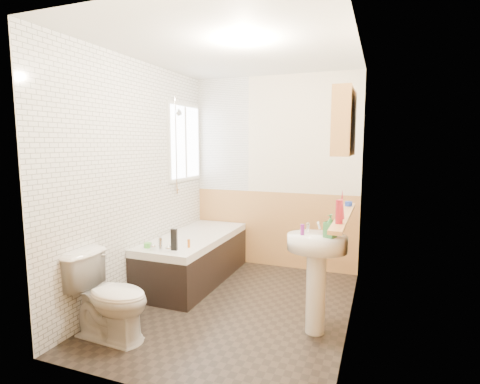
% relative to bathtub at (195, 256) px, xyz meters
% --- Properties ---
extents(floor, '(2.80, 2.80, 0.00)m').
position_rel_bathtub_xyz_m(floor, '(0.73, -0.54, -0.29)').
color(floor, black).
rests_on(floor, ground).
extents(ceiling, '(2.80, 2.80, 0.00)m').
position_rel_bathtub_xyz_m(ceiling, '(0.73, -0.54, 2.21)').
color(ceiling, white).
rests_on(ceiling, ground).
extents(wall_back, '(2.20, 0.02, 2.50)m').
position_rel_bathtub_xyz_m(wall_back, '(0.73, 0.87, 0.96)').
color(wall_back, '#F6E9CB').
rests_on(wall_back, ground).
extents(wall_front, '(2.20, 0.02, 2.50)m').
position_rel_bathtub_xyz_m(wall_front, '(0.73, -1.95, 0.96)').
color(wall_front, '#F6E9CB').
rests_on(wall_front, ground).
extents(wall_left, '(0.02, 2.80, 2.50)m').
position_rel_bathtub_xyz_m(wall_left, '(-0.38, -0.54, 0.96)').
color(wall_left, '#F6E9CB').
rests_on(wall_left, ground).
extents(wall_right, '(0.02, 2.80, 2.50)m').
position_rel_bathtub_xyz_m(wall_right, '(1.84, -0.54, 0.96)').
color(wall_right, '#F6E9CB').
rests_on(wall_right, ground).
extents(wainscot_right, '(0.01, 2.80, 1.00)m').
position_rel_bathtub_xyz_m(wainscot_right, '(1.82, -0.54, 0.21)').
color(wainscot_right, tan).
rests_on(wainscot_right, wall_right).
extents(wainscot_front, '(2.20, 0.01, 1.00)m').
position_rel_bathtub_xyz_m(wainscot_front, '(0.73, -1.92, 0.21)').
color(wainscot_front, tan).
rests_on(wainscot_front, wall_front).
extents(wainscot_back, '(2.20, 0.01, 1.00)m').
position_rel_bathtub_xyz_m(wainscot_back, '(0.73, 0.85, 0.21)').
color(wainscot_back, tan).
rests_on(wainscot_back, wall_back).
extents(tile_cladding_left, '(0.01, 2.80, 2.50)m').
position_rel_bathtub_xyz_m(tile_cladding_left, '(-0.36, -0.54, 0.96)').
color(tile_cladding_left, white).
rests_on(tile_cladding_left, wall_left).
extents(tile_return_back, '(0.75, 0.01, 1.50)m').
position_rel_bathtub_xyz_m(tile_return_back, '(0.01, 0.85, 1.46)').
color(tile_return_back, white).
rests_on(tile_return_back, wall_back).
extents(window, '(0.03, 0.79, 0.99)m').
position_rel_bathtub_xyz_m(window, '(-0.33, 0.41, 1.36)').
color(window, white).
rests_on(window, wall_left).
extents(bathtub, '(0.70, 1.66, 0.69)m').
position_rel_bathtub_xyz_m(bathtub, '(0.00, 0.00, 0.00)').
color(bathtub, black).
rests_on(bathtub, floor).
extents(shower_riser, '(0.10, 0.08, 1.19)m').
position_rel_bathtub_xyz_m(shower_riser, '(-0.31, 0.16, 1.42)').
color(shower_riser, silver).
rests_on(shower_riser, wall_left).
extents(toilet, '(0.76, 0.45, 0.72)m').
position_rel_bathtub_xyz_m(toilet, '(-0.03, -1.47, 0.07)').
color(toilet, white).
rests_on(toilet, floor).
extents(sink, '(0.51, 0.41, 0.98)m').
position_rel_bathtub_xyz_m(sink, '(1.57, -0.76, 0.33)').
color(sink, white).
rests_on(sink, floor).
extents(pine_shelf, '(0.10, 1.31, 0.03)m').
position_rel_bathtub_xyz_m(pine_shelf, '(1.77, -0.64, 0.73)').
color(pine_shelf, tan).
rests_on(pine_shelf, wall_right).
extents(medicine_cabinet, '(0.15, 0.61, 0.55)m').
position_rel_bathtub_xyz_m(medicine_cabinet, '(1.74, -0.60, 1.52)').
color(medicine_cabinet, tan).
rests_on(medicine_cabinet, wall_right).
extents(foam_can, '(0.06, 0.06, 0.18)m').
position_rel_bathtub_xyz_m(foam_can, '(1.77, -1.03, 0.84)').
color(foam_can, maroon).
rests_on(foam_can, pine_shelf).
extents(green_bottle, '(0.05, 0.05, 0.24)m').
position_rel_bathtub_xyz_m(green_bottle, '(1.77, -0.84, 0.87)').
color(green_bottle, maroon).
rests_on(green_bottle, pine_shelf).
extents(black_jar, '(0.09, 0.09, 0.05)m').
position_rel_bathtub_xyz_m(black_jar, '(1.77, -0.18, 0.77)').
color(black_jar, '#19339E').
rests_on(black_jar, pine_shelf).
extents(soap_bottle, '(0.15, 0.21, 0.09)m').
position_rel_bathtub_xyz_m(soap_bottle, '(1.68, -0.80, 0.62)').
color(soap_bottle, '#388447').
rests_on(soap_bottle, sink).
extents(clear_bottle, '(0.03, 0.03, 0.09)m').
position_rel_bathtub_xyz_m(clear_bottle, '(1.45, -0.80, 0.62)').
color(clear_bottle, purple).
rests_on(clear_bottle, sink).
extents(blue_gel, '(0.07, 0.05, 0.22)m').
position_rel_bathtub_xyz_m(blue_gel, '(0.11, -0.64, 0.38)').
color(blue_gel, black).
rests_on(blue_gel, bathtub).
extents(cream_jar, '(0.09, 0.09, 0.05)m').
position_rel_bathtub_xyz_m(cream_jar, '(-0.20, -0.66, 0.29)').
color(cream_jar, '#59C647').
rests_on(cream_jar, bathtub).
extents(orange_bottle, '(0.03, 0.03, 0.09)m').
position_rel_bathtub_xyz_m(orange_bottle, '(0.20, -0.51, 0.31)').
color(orange_bottle, orange).
rests_on(orange_bottle, bathtub).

